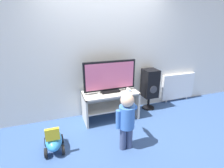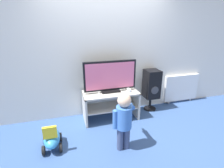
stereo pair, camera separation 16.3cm
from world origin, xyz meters
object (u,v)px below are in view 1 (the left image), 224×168
Objects in this scene: speaker_tower at (150,84)px; radiator at (178,86)px; television at (110,77)px; ride_on_toy at (54,140)px; remote_primary at (99,95)px; game_console at (128,89)px; child at (127,117)px.

speaker_tower reaches higher than radiator.
television is 1.48m from ride_on_toy.
speaker_tower is (0.96, 0.10, -0.29)m from television.
radiator is (2.09, 0.34, -0.21)m from remote_primary.
ride_on_toy is (-2.09, -0.75, -0.41)m from speaker_tower.
game_console is 0.62m from speaker_tower.
game_console reaches higher than ride_on_toy.
television is at bearing 29.96° from ride_on_toy.
remote_primary is at bearing -157.79° from television.
speaker_tower is at bearing -171.20° from radiator.
speaker_tower is at bearing 9.57° from remote_primary.
child is 1.89× the size of ride_on_toy.
radiator is at bearing 8.80° from speaker_tower.
remote_primary is at bearing -176.45° from game_console.
child is 1.17m from ride_on_toy.
game_console is 1.65m from ride_on_toy.
child is 1.48m from speaker_tower.
television reaches higher than speaker_tower.
radiator reaches higher than game_console.
speaker_tower is at bearing 6.12° from television.
television is at bearing 22.21° from remote_primary.
game_console is 0.99m from child.
speaker_tower is (1.02, 1.06, 0.04)m from child.
radiator reaches higher than remote_primary.
remote_primary is 1.12m from ride_on_toy.
television is 1.01m from speaker_tower.
television reaches higher than game_console.
game_console is at bearing -9.89° from television.
child reaches higher than ride_on_toy.
child is 2.26m from radiator.
radiator is at bearing 7.41° from television.
game_console is 0.21× the size of speaker_tower.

